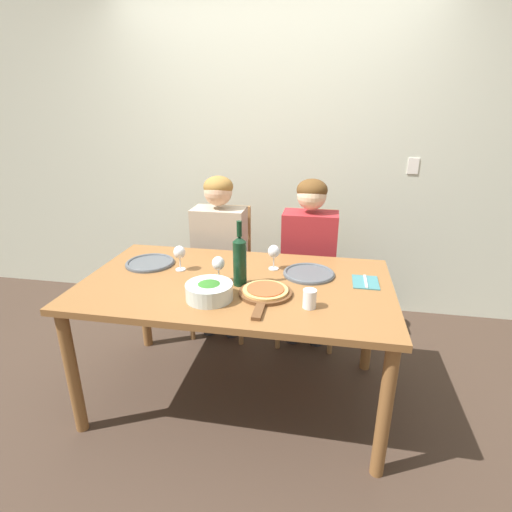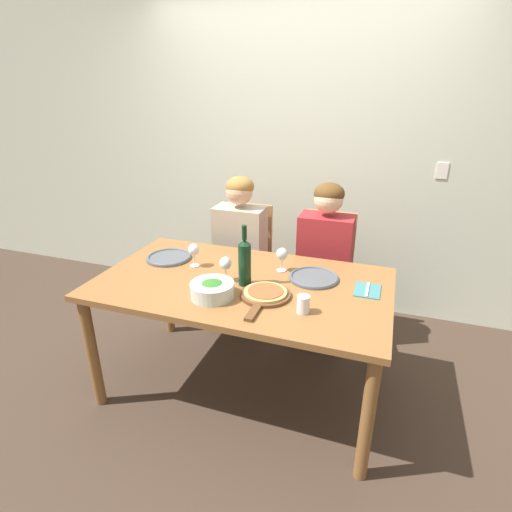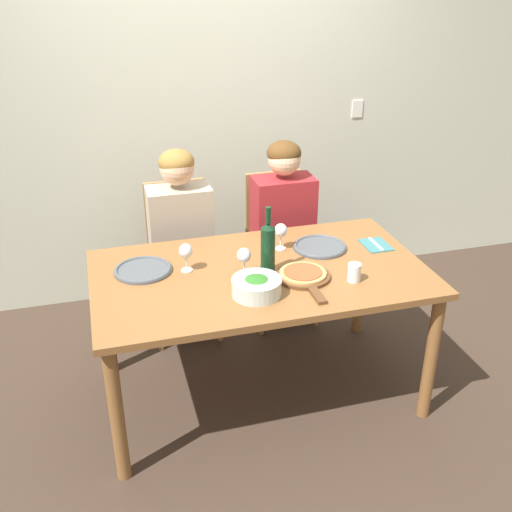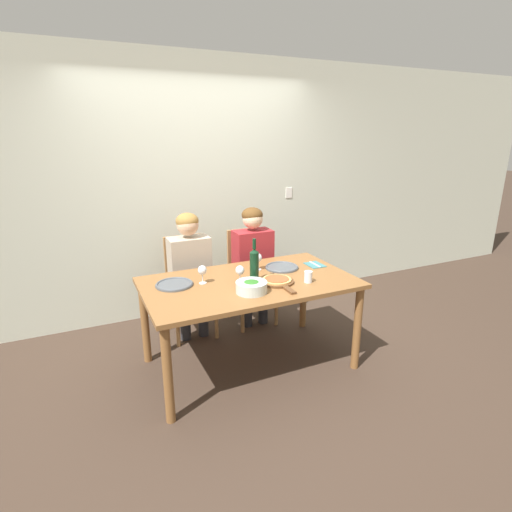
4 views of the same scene
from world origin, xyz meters
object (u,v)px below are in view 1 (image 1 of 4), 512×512
(broccoli_bowl, at_px, (209,291))
(wine_glass_left, at_px, (180,253))
(person_man, at_px, (309,249))
(pizza_on_board, at_px, (265,292))
(wine_bottle, at_px, (240,260))
(fork_on_napkin, at_px, (366,282))
(dinner_plate_left, at_px, (150,263))
(wine_glass_right, at_px, (274,253))
(chair_right, at_px, (308,272))
(wine_glass_centre, at_px, (218,265))
(person_woman, at_px, (219,243))
(chair_left, at_px, (224,266))
(dinner_plate_right, at_px, (309,273))
(water_tumbler, at_px, (310,299))

(broccoli_bowl, xyz_separation_m, wine_glass_left, (-0.28, 0.33, 0.06))
(person_man, relative_size, pizza_on_board, 2.95)
(wine_bottle, height_order, fork_on_napkin, wine_bottle)
(dinner_plate_left, distance_m, wine_glass_right, 0.77)
(chair_right, relative_size, fork_on_napkin, 5.39)
(wine_glass_centre, bearing_deg, broccoli_bowl, -87.87)
(person_woman, distance_m, broccoli_bowl, 0.96)
(chair_left, bearing_deg, person_woman, -90.00)
(dinner_plate_left, xyz_separation_m, pizza_on_board, (0.76, -0.29, 0.01))
(wine_bottle, xyz_separation_m, dinner_plate_right, (0.36, 0.20, -0.14))
(dinner_plate_right, height_order, water_tumbler, water_tumbler)
(wine_glass_left, relative_size, fork_on_napkin, 0.84)
(person_woman, height_order, fork_on_napkin, person_woman)
(wine_glass_right, bearing_deg, pizza_on_board, -88.95)
(wine_glass_right, bearing_deg, dinner_plate_right, -13.02)
(person_woman, relative_size, water_tumbler, 13.25)
(wine_bottle, distance_m, pizza_on_board, 0.23)
(chair_right, bearing_deg, wine_glass_right, -106.70)
(person_man, relative_size, broccoli_bowl, 5.14)
(wine_bottle, xyz_separation_m, pizza_on_board, (0.16, -0.11, -0.13))
(broccoli_bowl, bearing_deg, chair_left, 101.27)
(wine_glass_left, distance_m, wine_glass_centre, 0.30)
(chair_left, relative_size, fork_on_napkin, 5.39)
(broccoli_bowl, relative_size, wine_glass_left, 1.58)
(pizza_on_board, height_order, wine_glass_left, wine_glass_left)
(wine_glass_centre, bearing_deg, wine_glass_right, 41.72)
(chair_left, relative_size, person_man, 0.79)
(pizza_on_board, relative_size, fork_on_napkin, 2.31)
(wine_glass_left, xyz_separation_m, water_tumbler, (0.78, -0.33, -0.06))
(person_man, xyz_separation_m, fork_on_napkin, (0.34, -0.59, 0.04))
(wine_bottle, relative_size, wine_glass_centre, 2.37)
(dinner_plate_left, bearing_deg, pizza_on_board, -20.99)
(broccoli_bowl, bearing_deg, wine_glass_centre, 92.13)
(person_woman, height_order, dinner_plate_right, person_woman)
(person_woman, bearing_deg, chair_left, 90.00)
(person_woman, xyz_separation_m, wine_glass_centre, (0.20, -0.73, 0.14))
(person_woman, relative_size, wine_glass_left, 8.13)
(person_man, distance_m, wine_bottle, 0.83)
(wine_bottle, bearing_deg, wine_glass_left, 160.99)
(water_tumbler, bearing_deg, chair_right, 92.98)
(dinner_plate_left, height_order, pizza_on_board, pizza_on_board)
(person_man, distance_m, dinner_plate_right, 0.55)
(chair_left, distance_m, pizza_on_board, 1.11)
(broccoli_bowl, xyz_separation_m, wine_glass_centre, (-0.01, 0.20, 0.06))
(person_man, relative_size, wine_glass_left, 8.13)
(wine_bottle, relative_size, dinner_plate_right, 1.21)
(fork_on_napkin, bearing_deg, wine_glass_left, -179.33)
(dinner_plate_right, bearing_deg, chair_right, 92.56)
(dinner_plate_right, xyz_separation_m, fork_on_napkin, (0.31, -0.05, -0.01))
(broccoli_bowl, bearing_deg, fork_on_napkin, 23.53)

